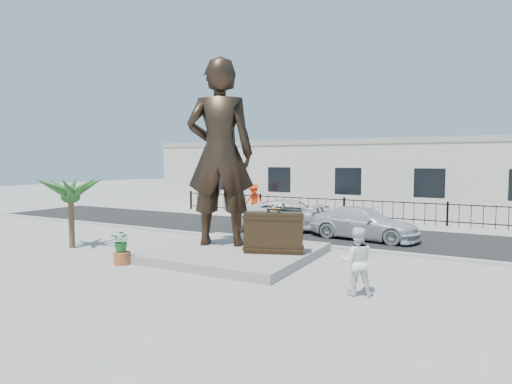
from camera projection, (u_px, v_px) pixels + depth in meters
ground at (226, 268)px, 13.60m from camera, size 100.00×100.00×0.00m
street at (315, 231)px, 20.63m from camera, size 40.00×7.00×0.01m
curb at (285, 242)px, 17.55m from camera, size 40.00×0.25×0.12m
far_sidewalk at (340, 221)px, 24.14m from camera, size 40.00×2.50×0.02m
plinth at (237, 253)px, 15.14m from camera, size 5.20×5.20×0.30m
fence at (344, 209)px, 24.80m from camera, size 22.00×0.10×1.20m
building at (363, 179)px, 28.37m from camera, size 28.00×7.00×4.40m
statue at (220, 153)px, 15.64m from camera, size 2.90×2.46×6.77m
suitcase at (274, 232)px, 14.43m from camera, size 2.06×1.25×1.38m
tourist at (357, 261)px, 10.83m from camera, size 1.02×0.91×1.74m
car_white at (294, 215)px, 20.90m from camera, size 5.91×4.39×1.49m
car_silver at (364, 223)px, 18.59m from camera, size 4.91×2.46×1.37m
worker at (254, 199)px, 26.66m from camera, size 1.39×0.97×1.95m
palm_tree at (72, 248)px, 16.79m from camera, size 1.80×1.80×3.20m
planter at (122, 258)px, 14.10m from camera, size 0.56×0.56×0.40m
shrub at (122, 241)px, 14.06m from camera, size 0.67×0.59×0.74m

